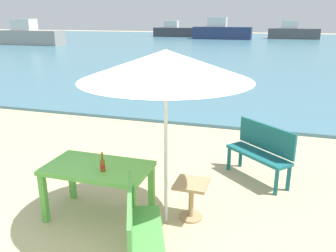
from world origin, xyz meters
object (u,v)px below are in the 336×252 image
Objects in this scene: boat_ferry at (221,31)px; swimmer_person at (177,79)px; boat_tanker at (293,32)px; picnic_table_green at (98,174)px; bench_green_right at (139,230)px; boat_barge at (175,31)px; boat_sailboat at (30,35)px; patio_umbrella at (166,65)px; beer_bottle_amber at (103,165)px; side_table_wood at (191,195)px; bench_teal_center at (261,149)px.

swimmer_person is at bearing -84.47° from boat_ferry.
boat_tanker is (5.27, 31.97, 0.60)m from swimmer_person.
bench_green_right reaches higher than picnic_table_green.
bench_green_right is at bearing -43.18° from picnic_table_green.
boat_sailboat is (-9.29, -17.08, 0.11)m from boat_barge.
patio_umbrella is at bearing 8.72° from picnic_table_green.
beer_bottle_amber is at bearing -94.82° from boat_tanker.
side_table_wood reaches higher than swimmer_person.
boat_ferry reaches higher than boat_barge.
bench_teal_center is (0.83, 1.55, 0.19)m from side_table_wood.
bench_green_right is at bearing -82.26° from boat_ferry.
boat_tanker is at bearing 86.61° from side_table_wood.
boat_sailboat is (-20.54, 24.86, 0.07)m from beer_bottle_amber.
swimmer_person is 0.07× the size of boat_barge.
boat_barge reaches higher than picnic_table_green.
boat_ferry is at bearing 97.74° from bench_green_right.
boat_ferry reaches higher than bench_teal_center.
patio_umbrella reaches higher than side_table_wood.
bench_teal_center is at bearing -71.77° from boat_barge.
beer_bottle_amber is 41.84m from boat_tanker.
patio_umbrella reaches higher than boat_tanker.
patio_umbrella is at bearing 92.12° from bench_green_right.
bench_teal_center is 0.92× the size of bench_green_right.
bench_green_right is 3.04× the size of swimmer_person.
boat_ferry is (-5.34, 38.49, -1.15)m from patio_umbrella.
picnic_table_green is at bearing -75.13° from boat_barge.
swimmer_person is 0.07× the size of boat_tanker.
boat_ferry is at bearing -25.50° from boat_barge.
side_table_wood is 0.08× the size of boat_sailboat.
bench_green_right reaches higher than side_table_wood.
bench_teal_center is at bearing -45.53° from boat_sailboat.
boat_sailboat reaches higher than swimmer_person.
boat_barge is at bearing 106.09° from patio_umbrella.
bench_teal_center is 0.20× the size of boat_barge.
bench_teal_center is (1.90, 2.01, -0.31)m from beer_bottle_amber.
patio_umbrella reaches higher than picnic_table_green.
boat_sailboat reaches higher than picnic_table_green.
picnic_table_green is at bearing -80.48° from swimmer_person.
boat_sailboat is (-20.39, 24.74, 0.28)m from picnic_table_green.
bench_green_right is at bearing -87.88° from patio_umbrella.
boat_sailboat is at bearing 129.50° from picnic_table_green.
boat_tanker reaches higher than bench_teal_center.
boat_tanker is 0.86× the size of boat_ferry.
boat_tanker is at bearing 84.97° from picnic_table_green.
swimmer_person is 32.40m from boat_tanker.
swimmer_person is at bearing 103.73° from bench_green_right.
boat_sailboat is at bearing 141.13° from swimmer_person.
boat_barge is (-12.06, 42.71, 0.27)m from bench_green_right.
picnic_table_green is at bearing -83.47° from boat_ferry.
bench_teal_center is at bearing -64.65° from swimmer_person.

